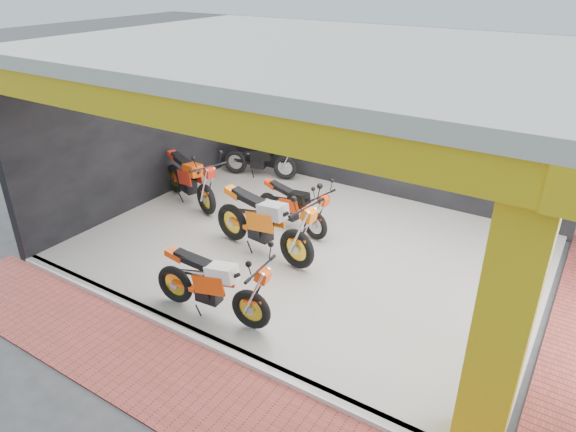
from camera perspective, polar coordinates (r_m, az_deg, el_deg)
name	(u,v)px	position (r m, az deg, el deg)	size (l,w,h in m)	color
ground	(244,305)	(8.20, -4.90, -9.81)	(80.00, 80.00, 0.00)	#2D2D30
showroom_floor	(309,249)	(9.57, 2.32, -3.64)	(8.00, 6.00, 0.10)	white
showroom_ceiling	(313,50)	(8.39, 2.78, 17.90)	(8.40, 6.40, 0.20)	beige
back_wall	(382,121)	(11.51, 10.46, 10.38)	(8.20, 0.20, 3.50)	black
left_wall	(142,126)	(11.36, -15.91, 9.60)	(0.20, 6.20, 3.50)	black
corner_column	(504,320)	(5.41, 22.87, -10.64)	(0.50, 0.50, 3.50)	gold
header_beam_front	(180,112)	(6.08, -11.88, 11.28)	(8.40, 0.30, 0.40)	gold
floor_kerb	(201,338)	(7.56, -9.68, -13.24)	(8.00, 0.20, 0.10)	white
paver_front	(161,373)	(7.19, -13.93, -16.61)	(9.00, 1.40, 0.03)	#983531
moto_hero	(250,291)	(7.19, -4.20, -8.37)	(2.08, 0.77, 1.27)	#FF480A
moto_row_a	(297,231)	(8.52, 1.00, -1.64)	(2.40, 0.89, 1.46)	orange
moto_row_b	(315,212)	(9.51, 3.07, 0.44)	(1.90, 0.70, 1.16)	#EA3909
moto_row_c	(205,185)	(10.58, -9.18, 3.43)	(2.19, 0.81, 1.34)	red
moto_row_d	(285,156)	(12.25, -0.32, 6.68)	(1.99, 0.74, 1.22)	black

